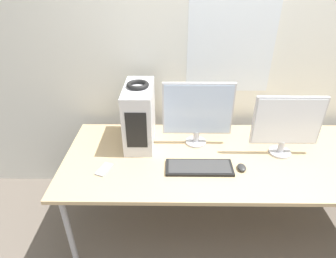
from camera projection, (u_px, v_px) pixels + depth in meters
name	position (u px, v px, depth m)	size (l,w,h in m)	color
wall_back	(231.00, 48.00, 2.24)	(8.00, 0.07, 2.70)	silver
desk	(235.00, 160.00, 2.08)	(2.51, 0.93, 0.71)	tan
pc_tower	(140.00, 115.00, 2.12)	(0.21, 0.45, 0.46)	silver
headphones	(138.00, 85.00, 2.00)	(0.16, 0.16, 0.03)	black
monitor_main	(198.00, 112.00, 2.07)	(0.52, 0.16, 0.50)	#B7B7BC
monitor_right_near	(287.00, 124.00, 1.97)	(0.48, 0.16, 0.46)	#B7B7BC
keyboard	(199.00, 167.00, 1.93)	(0.46, 0.17, 0.02)	black
mouse	(242.00, 167.00, 1.92)	(0.06, 0.09, 0.03)	#2D2D2D
cell_phone	(104.00, 169.00, 1.92)	(0.11, 0.15, 0.01)	#99999E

